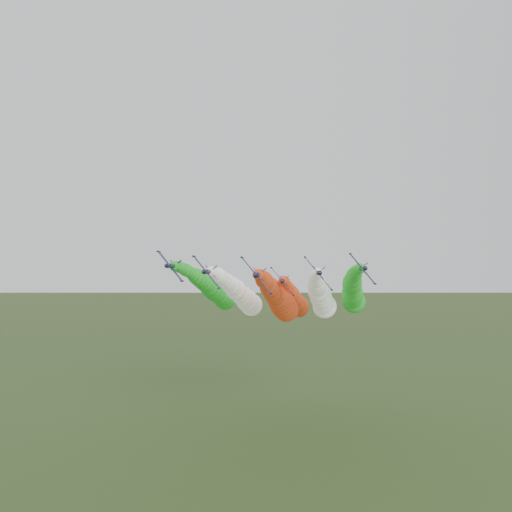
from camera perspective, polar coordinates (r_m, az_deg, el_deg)
The scene contains 7 objects.
ground at distance 119.13m, azimuth -0.74°, elevation -25.03°, with size 3000.00×3000.00×0.00m, color #3D5023.
jet_lead at distance 131.26m, azimuth 2.64°, elevation -5.02°, with size 11.05×62.74×17.55m.
jet_inner_left at distance 142.24m, azimuth -1.73°, elevation -4.47°, with size 10.99×62.69×17.50m.
jet_inner_right at distance 140.49m, azimuth 7.44°, elevation -4.58°, with size 11.18×62.87×17.68m.
jet_outer_left at distance 149.23m, azimuth -5.05°, elevation -3.77°, with size 10.91×62.61×17.42m.
jet_outer_right at distance 150.07m, azimuth 11.03°, elevation -3.99°, with size 11.27×62.96×17.77m.
jet_trail at distance 158.48m, azimuth 4.35°, elevation -4.96°, with size 10.68×62.35×17.16m.
Camera 1 is at (9.50, -108.80, 47.59)m, focal length 35.00 mm.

